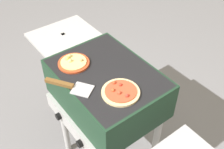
# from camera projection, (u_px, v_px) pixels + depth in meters

# --- Properties ---
(grill) EXTENTS (0.96, 0.53, 0.90)m
(grill) POSITION_uv_depth(u_px,v_px,m) (105.00, 90.00, 1.59)
(grill) COLOR #193823
(grill) RESTS_ON ground_plane
(pizza_pepperoni) EXTENTS (0.20, 0.20, 0.03)m
(pizza_pepperoni) POSITION_uv_depth(u_px,v_px,m) (121.00, 92.00, 1.36)
(pizza_pepperoni) COLOR beige
(pizza_pepperoni) RESTS_ON grill
(pizza_cheese) EXTENTS (0.18, 0.18, 0.04)m
(pizza_cheese) POSITION_uv_depth(u_px,v_px,m) (73.00, 62.00, 1.54)
(pizza_cheese) COLOR #C64723
(pizza_cheese) RESTS_ON grill
(spatula) EXTENTS (0.25, 0.19, 0.02)m
(spatula) POSITION_uv_depth(u_px,v_px,m) (69.00, 86.00, 1.40)
(spatula) COLOR #B7BABF
(spatula) RESTS_ON grill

